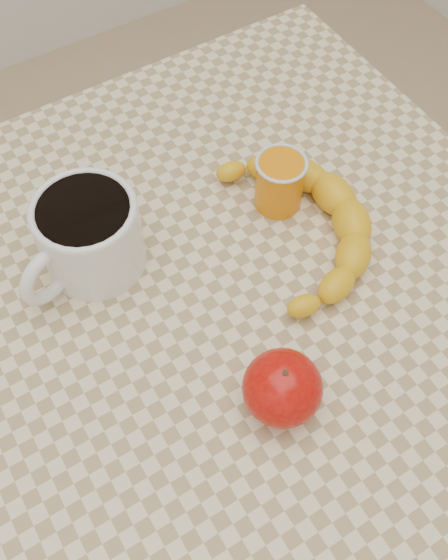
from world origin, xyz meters
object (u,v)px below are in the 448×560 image
apple (282,388)px  table (224,323)px  coffee_mug (88,235)px  banana (301,225)px  orange_juice_glass (280,182)px

apple → table: bearing=81.3°
table → coffee_mug: 0.21m
apple → banana: (0.14, 0.17, -0.01)m
table → apple: apple is taller
orange_juice_glass → apple: size_ratio=0.90×
table → banana: (0.12, 0.02, 0.11)m
orange_juice_glass → banana: bearing=-97.7°
banana → coffee_mug: bearing=176.7°
table → coffee_mug: size_ratio=4.46×
orange_juice_glass → apple: bearing=-123.7°
orange_juice_glass → banana: orange_juice_glass is taller
table → coffee_mug: coffee_mug is taller
orange_juice_glass → banana: size_ratio=0.22×
coffee_mug → apple: size_ratio=2.15×
table → coffee_mug: (-0.11, 0.11, 0.14)m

